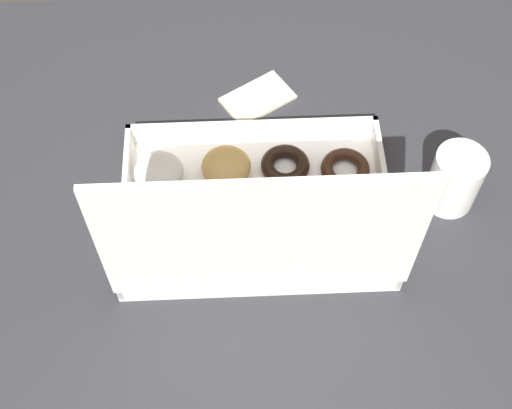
% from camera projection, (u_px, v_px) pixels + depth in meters
% --- Properties ---
extents(ground_plane, '(8.00, 8.00, 0.00)m').
position_uv_depth(ground_plane, '(264.00, 378.00, 1.68)').
color(ground_plane, '#42382D').
extents(dining_table, '(1.09, 0.96, 0.74)m').
position_uv_depth(dining_table, '(268.00, 247.00, 1.14)').
color(dining_table, '#2D2D33').
rests_on(dining_table, ground_plane).
extents(donut_box, '(0.39, 0.28, 0.29)m').
position_uv_depth(donut_box, '(249.00, 212.00, 1.00)').
color(donut_box, white).
rests_on(donut_box, dining_table).
extents(coffee_mug, '(0.07, 0.07, 0.10)m').
position_uv_depth(coffee_mug, '(455.00, 179.00, 1.03)').
color(coffee_mug, white).
rests_on(coffee_mug, dining_table).
extents(paper_napkin, '(0.13, 0.12, 0.01)m').
position_uv_depth(paper_napkin, '(258.00, 98.00, 1.18)').
color(paper_napkin, beige).
rests_on(paper_napkin, dining_table).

